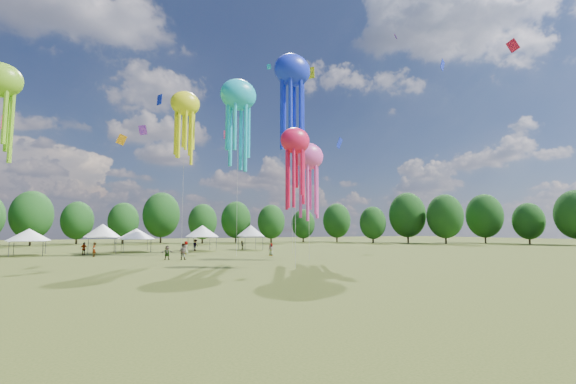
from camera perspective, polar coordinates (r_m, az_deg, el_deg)
name	(u,v)px	position (r m, az deg, el deg)	size (l,w,h in m)	color
ground	(515,339)	(15.08, 30.47, -18.16)	(300.00, 300.00, 0.00)	#384416
spectator_near	(183,252)	(46.94, -15.24, -8.47)	(0.91, 0.71, 1.88)	gray
spectators_far	(182,248)	(58.47, -15.30, -7.92)	(25.41, 19.00, 1.87)	gray
festival_tents	(150,232)	(64.62, -19.69, -5.59)	(37.36, 8.21, 4.34)	#47474C
show_kites	(223,108)	(53.51, -9.52, 12.14)	(41.58, 24.41, 30.13)	#F6F719
small_kites	(177,30)	(59.32, -16.07, 21.93)	(70.29, 62.55, 44.66)	#F6F719
treeline	(144,212)	(71.09, -20.41, -2.74)	(201.57, 95.24, 13.43)	#38281C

